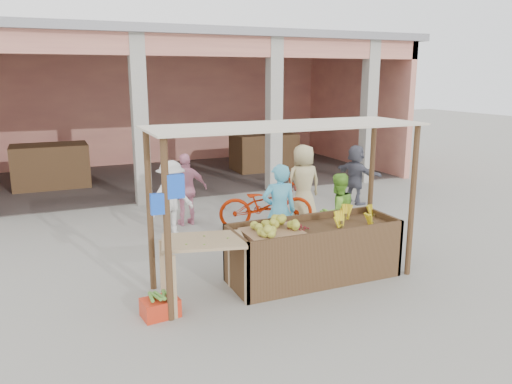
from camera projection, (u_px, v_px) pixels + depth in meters
name	position (u px, v px, depth m)	size (l,w,h in m)	color
ground	(284.00, 283.00, 7.54)	(60.00, 60.00, 0.00)	gray
market_building	(153.00, 87.00, 14.91)	(14.40, 6.40, 4.20)	#E39277
fruit_stall	(313.00, 254.00, 7.64)	(2.60, 0.95, 0.80)	#533721
stall_awning	(283.00, 153.00, 7.13)	(4.09, 1.35, 2.39)	#533721
banana_heap	(356.00, 216.00, 7.87)	(0.98, 0.53, 0.18)	yellow
melon_tray	(273.00, 229.00, 7.21)	(0.83, 0.72, 0.22)	#966E4D
berry_heap	(297.00, 228.00, 7.36)	(0.41, 0.33, 0.13)	maroon
side_table	(204.00, 250.00, 6.77)	(1.25, 0.98, 0.90)	tan
papaya_pile	(203.00, 232.00, 6.71)	(0.75, 0.43, 0.21)	#529831
red_crate	(160.00, 308.00, 6.48)	(0.47, 0.33, 0.24)	red
plantain_bundle	(160.00, 296.00, 6.44)	(0.37, 0.26, 0.07)	#568E33
produce_sacks	(289.00, 179.00, 13.44)	(0.86, 0.80, 0.65)	maroon
vendor_blue	(279.00, 209.00, 8.40)	(0.66, 0.48, 1.75)	#4FB8DD
vendor_green	(337.00, 211.00, 8.74)	(0.72, 0.41, 1.49)	#7ECC3B
motorcycle	(266.00, 204.00, 10.12)	(2.00, 0.69, 1.04)	#921B02
shopper_a	(171.00, 196.00, 9.57)	(1.03, 0.52, 1.61)	silver
shopper_b	(186.00, 187.00, 10.32)	(0.94, 0.50, 1.61)	pink
shopper_c	(303.00, 179.00, 10.53)	(0.88, 0.57, 1.83)	tan
shopper_d	(356.00, 173.00, 12.05)	(1.40, 0.58, 1.52)	#4F4F5D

